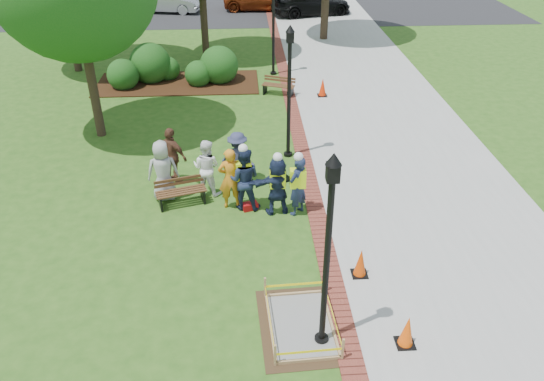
{
  "coord_description": "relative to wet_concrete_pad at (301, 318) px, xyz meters",
  "views": [
    {
      "loc": [
        -0.18,
        -10.43,
        8.17
      ],
      "look_at": [
        0.5,
        1.2,
        1.0
      ],
      "focal_mm": 35.0,
      "sensor_mm": 36.0,
      "label": 1
    }
  ],
  "objects": [
    {
      "name": "parking_lot",
      "position": [
        -0.88,
        29.58,
        -0.23
      ],
      "size": [
        36.0,
        12.0,
        0.01
      ],
      "primitive_type": "cube",
      "color": "black",
      "rests_on": "ground"
    },
    {
      "name": "parked_car_d",
      "position": [
        3.45,
        26.71,
        -0.23
      ],
      "size": [
        3.21,
        5.28,
        1.6
      ],
      "primitive_type": "imported",
      "rotation": [
        0.0,
        0.0,
        1.8
      ],
      "color": "black",
      "rests_on": "ground"
    },
    {
      "name": "shrub_d",
      "position": [
        -2.06,
        14.79,
        -0.23
      ],
      "size": [
        1.69,
        1.69,
        1.69
      ],
      "primitive_type": "sphere",
      "color": "#164C15",
      "rests_on": "ground"
    },
    {
      "name": "sidewalk",
      "position": [
        4.12,
        12.58,
        -0.22
      ],
      "size": [
        6.0,
        60.0,
        0.02
      ],
      "primitive_type": "cube",
      "color": "#9E9E99",
      "rests_on": "ground"
    },
    {
      "name": "hivis_worker_c",
      "position": [
        -1.09,
        4.56,
        0.74
      ],
      "size": [
        0.63,
        0.46,
        1.96
      ],
      "color": "#1C2B4A",
      "rests_on": "ground"
    },
    {
      "name": "ground",
      "position": [
        -0.88,
        2.58,
        -0.23
      ],
      "size": [
        100.0,
        100.0,
        0.0
      ],
      "primitive_type": "plane",
      "color": "#285116",
      "rests_on": "ground"
    },
    {
      "name": "casual_person_e",
      "position": [
        -1.26,
        5.96,
        0.58
      ],
      "size": [
        0.61,
        0.5,
        1.63
      ],
      "color": "#2F3353",
      "rests_on": "ground"
    },
    {
      "name": "lamp_far",
      "position": [
        0.37,
        15.58,
        2.25
      ],
      "size": [
        0.28,
        0.28,
        4.26
      ],
      "color": "black",
      "rests_on": "ground"
    },
    {
      "name": "parked_car_c",
      "position": [
        0.24,
        28.38,
        -0.23
      ],
      "size": [
        2.14,
        4.46,
        1.42
      ],
      "primitive_type": "imported",
      "rotation": [
        0.0,
        0.0,
        1.51
      ],
      "color": "maroon",
      "rests_on": "ground"
    },
    {
      "name": "shrub_b",
      "position": [
        -5.07,
        15.07,
        -0.23
      ],
      "size": [
        1.8,
        1.8,
        1.8
      ],
      "primitive_type": "sphere",
      "color": "#164C15",
      "rests_on": "ground"
    },
    {
      "name": "bench_far",
      "position": [
        0.42,
        13.0,
        -0.0
      ],
      "size": [
        1.41,
        0.9,
        0.73
      ],
      "color": "brown",
      "rests_on": "ground"
    },
    {
      "name": "cone_front",
      "position": [
        2.02,
        -0.61,
        0.12
      ],
      "size": [
        0.38,
        0.38,
        0.74
      ],
      "color": "black",
      "rests_on": "ground"
    },
    {
      "name": "toolbox",
      "position": [
        -0.95,
        4.45,
        -0.13
      ],
      "size": [
        0.47,
        0.34,
        0.21
      ],
      "primitive_type": "cube",
      "rotation": [
        0.0,
        0.0,
        0.29
      ],
      "color": "#9B0B0E",
      "rests_on": "ground"
    },
    {
      "name": "lamp_mid",
      "position": [
        0.37,
        7.58,
        2.25
      ],
      "size": [
        0.28,
        0.28,
        4.26
      ],
      "color": "black",
      "rests_on": "ground"
    },
    {
      "name": "casual_person_d",
      "position": [
        -3.19,
        6.06,
        0.65
      ],
      "size": [
        0.67,
        0.61,
        1.77
      ],
      "color": "brown",
      "rests_on": "ground"
    },
    {
      "name": "shrub_e",
      "position": [
        -4.35,
        15.24,
        -0.23
      ],
      "size": [
        1.06,
        1.06,
        1.06
      ],
      "primitive_type": "sphere",
      "color": "#164C15",
      "rests_on": "ground"
    },
    {
      "name": "hivis_worker_a",
      "position": [
        -0.21,
        4.26,
        0.68
      ],
      "size": [
        0.58,
        0.41,
        1.84
      ],
      "color": "#1C274A",
      "rests_on": "ground"
    },
    {
      "name": "wet_concrete_pad",
      "position": [
        0.0,
        0.0,
        0.0
      ],
      "size": [
        1.82,
        2.39,
        0.55
      ],
      "color": "#47331E",
      "rests_on": "ground"
    },
    {
      "name": "parked_car_b",
      "position": [
        -5.75,
        27.89,
        -0.23
      ],
      "size": [
        2.76,
        4.85,
        1.49
      ],
      "primitive_type": "imported",
      "rotation": [
        0.0,
        0.0,
        1.4
      ],
      "color": "#A1A2A6",
      "rests_on": "ground"
    },
    {
      "name": "shrub_c",
      "position": [
        -2.95,
        14.38,
        -0.23
      ],
      "size": [
        1.15,
        1.15,
        1.15
      ],
      "primitive_type": "sphere",
      "color": "#164C15",
      "rests_on": "ground"
    },
    {
      "name": "brick_edging",
      "position": [
        0.87,
        12.58,
        -0.22
      ],
      "size": [
        0.5,
        60.0,
        0.03
      ],
      "primitive_type": "cube",
      "color": "maroon",
      "rests_on": "ground"
    },
    {
      "name": "shrub_a",
      "position": [
        -6.12,
        14.22,
        -0.23
      ],
      "size": [
        1.35,
        1.35,
        1.35
      ],
      "primitive_type": "sphere",
      "color": "#164C15",
      "rests_on": "ground"
    },
    {
      "name": "cone_far",
      "position": [
        2.23,
        12.75,
        0.13
      ],
      "size": [
        0.39,
        0.39,
        0.76
      ],
      "color": "black",
      "rests_on": "ground"
    },
    {
      "name": "lamp_near",
      "position": [
        0.37,
        -0.42,
        2.25
      ],
      "size": [
        0.28,
        0.28,
        4.26
      ],
      "color": "black",
      "rests_on": "ground"
    },
    {
      "name": "bench_near",
      "position": [
        -2.86,
        4.82,
        0.01
      ],
      "size": [
        1.46,
        0.82,
        0.75
      ],
      "color": "brown",
      "rests_on": "ground"
    },
    {
      "name": "mulch_bed",
      "position": [
        -3.88,
        14.58,
        -0.21
      ],
      "size": [
        7.0,
        3.0,
        0.05
      ],
      "primitive_type": "cube",
      "color": "#381E0F",
      "rests_on": "ground"
    },
    {
      "name": "hivis_worker_b",
      "position": [
        0.33,
        4.2,
        0.69
      ],
      "size": [
        0.64,
        0.64,
        1.87
      ],
      "color": "#18213E",
      "rests_on": "ground"
    },
    {
      "name": "casual_person_c",
      "position": [
        -2.15,
        5.41,
        0.6
      ],
      "size": [
        0.63,
        0.52,
        1.68
      ],
      "color": "white",
      "rests_on": "ground"
    },
    {
      "name": "parked_car_a",
      "position": [
        -9.25,
        27.58,
        -0.23
      ],
      "size": [
        2.96,
        4.78,
        1.45
      ],
      "primitive_type": "imported",
      "rotation": [
        0.0,
        0.0,
        1.82
      ],
      "color": "#252527",
      "rests_on": "ground"
    },
    {
      "name": "cone_back",
      "position": [
        1.53,
        1.52,
        0.12
      ],
      "size": [
        0.37,
        0.37,
        0.73
      ],
      "color": "black",
      "rests_on": "ground"
    },
    {
      "name": "casual_person_b",
      "position": [
        -1.47,
        4.63,
        0.66
      ],
      "size": [
        0.6,
        0.42,
        1.8
      ],
      "color": "orange",
      "rests_on": "ground"
    },
    {
      "name": "casual_person_a",
      "position": [
        -3.35,
        5.17,
        0.66
      ],
      "size": [
        0.62,
        0.45,
        1.8
      ],
      "color": "#9B9B9B",
      "rests_on": "ground"
    }
  ]
}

